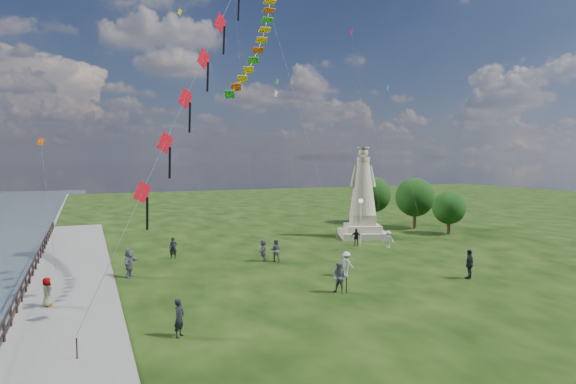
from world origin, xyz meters
name	(u,v)px	position (x,y,z in m)	size (l,w,h in m)	color
waterfront	(46,298)	(-15.24, 8.99, -0.06)	(200.00, 200.00, 1.51)	#2D3A43
statue	(363,203)	(11.64, 19.33, 3.29)	(5.56, 5.56, 8.72)	beige
lamppost	(361,212)	(8.89, 15.22, 3.00)	(0.39, 0.39, 4.16)	silver
tree_row	(404,198)	(19.32, 23.28, 3.25)	(6.27, 13.63, 5.52)	#382314
person_0	(179,318)	(-9.46, 0.01, 0.83)	(0.60, 0.40, 1.66)	black
person_1	(340,278)	(0.13, 3.15, 0.90)	(0.88, 0.54, 1.80)	#595960
person_2	(346,264)	(2.51, 6.51, 0.80)	(1.04, 0.53, 1.60)	silver
person_3	(469,264)	(9.37, 2.85, 0.94)	(1.10, 0.57, 1.88)	black
person_5	(129,263)	(-10.56, 11.61, 0.95)	(1.77, 0.76, 1.91)	#595960
person_6	(173,248)	(-6.98, 16.41, 0.82)	(0.60, 0.39, 1.64)	black
person_7	(276,250)	(-0.14, 12.39, 0.84)	(0.82, 0.51, 1.69)	#595960
person_8	(388,239)	(10.73, 13.72, 0.73)	(0.94, 0.49, 1.46)	silver
person_9	(356,237)	(8.62, 15.50, 0.77)	(0.90, 0.46, 1.54)	black
person_10	(47,294)	(-15.00, 6.63, 0.75)	(0.73, 0.45, 1.49)	#595960
person_11	(263,250)	(-0.98, 12.81, 0.84)	(1.55, 0.67, 1.68)	#595960
red_kite_train	(202,65)	(-7.26, 4.63, 12.49)	(10.38, 9.35, 20.07)	black
small_kites	(267,82)	(3.48, 23.97, 15.06)	(34.08, 14.17, 32.77)	silver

